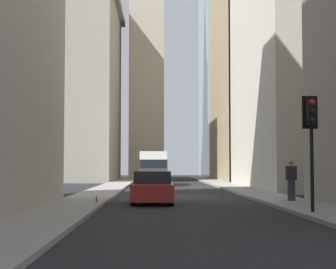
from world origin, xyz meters
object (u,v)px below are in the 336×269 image
(traffic_light_foreground, at_px, (311,126))
(pedestrian, at_px, (291,178))
(delivery_truck, at_px, (153,168))
(sedan_red, at_px, (152,188))
(discarded_bottle, at_px, (97,200))

(traffic_light_foreground, bearing_deg, pedestrian, -7.38)
(traffic_light_foreground, height_order, pedestrian, traffic_light_foreground)
(delivery_truck, relative_size, traffic_light_foreground, 1.68)
(delivery_truck, bearing_deg, sedan_red, -180.00)
(delivery_truck, height_order, pedestrian, delivery_truck)
(sedan_red, xyz_separation_m, discarded_bottle, (-1.21, 2.31, -0.42))
(sedan_red, height_order, traffic_light_foreground, traffic_light_foreground)
(delivery_truck, height_order, discarded_bottle, delivery_truck)
(delivery_truck, bearing_deg, pedestrian, -165.20)
(pedestrian, height_order, discarded_bottle, pedestrian)
(sedan_red, height_order, pedestrian, pedestrian)
(discarded_bottle, bearing_deg, pedestrian, -84.73)
(discarded_bottle, bearing_deg, delivery_truck, -5.61)
(delivery_truck, xyz_separation_m, sedan_red, (-22.36, -0.00, -0.80))
(sedan_red, height_order, discarded_bottle, sedan_red)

